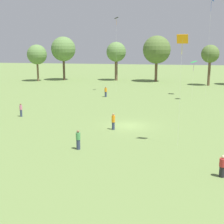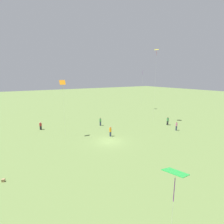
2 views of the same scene
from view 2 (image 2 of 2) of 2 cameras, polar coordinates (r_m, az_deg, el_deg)
ground_plane at (r=29.51m, az=-0.84°, el=-9.55°), size 240.00×240.00×0.00m
person_0 at (r=37.23m, az=20.29°, el=-4.35°), size 0.42×0.42×1.73m
person_2 at (r=40.69m, az=17.71°, el=-2.82°), size 0.57×0.57×1.82m
person_3 at (r=38.40m, az=-3.82°, el=-3.15°), size 0.42×0.42×1.77m
person_4 at (r=31.58m, az=-0.53°, el=-6.35°), size 0.52×0.52×1.83m
person_5 at (r=38.29m, az=-22.28°, el=-4.22°), size 0.61×0.61×1.61m
kite_0 at (r=8.85m, az=19.97°, el=-18.98°), size 1.18×1.20×6.59m
kite_1 at (r=42.52m, az=14.29°, el=18.05°), size 1.32×1.33×16.61m
kite_2 at (r=57.50m, az=9.93°, el=12.43°), size 1.03×1.06×12.49m
kite_6 at (r=31.22m, az=-15.86°, el=8.73°), size 1.03×0.72×10.01m
picnic_bag_0 at (r=22.31m, az=-31.96°, el=-18.40°), size 0.37×0.34×0.29m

